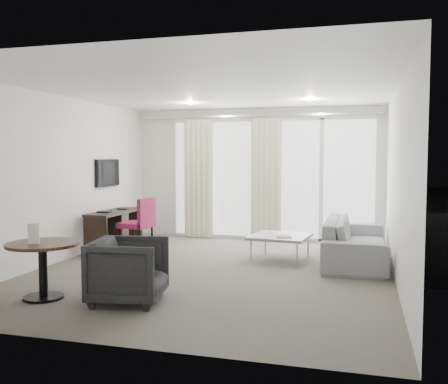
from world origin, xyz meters
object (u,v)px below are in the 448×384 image
(desk_chair, at_px, (136,225))
(sofa, at_px, (356,240))
(rattan_chair_a, at_px, (308,211))
(desk, at_px, (115,230))
(round_table, at_px, (43,271))
(rattan_chair_b, at_px, (372,211))
(tub_armchair, at_px, (129,271))
(coffee_table, at_px, (280,247))

(desk_chair, distance_m, sofa, 3.64)
(sofa, xyz_separation_m, rattan_chair_a, (-1.07, 3.21, 0.10))
(desk, xyz_separation_m, round_table, (0.72, -3.11, -0.01))
(rattan_chair_a, relative_size, rattan_chair_b, 0.96)
(desk_chair, xyz_separation_m, tub_armchair, (1.19, -2.68, -0.11))
(coffee_table, bearing_deg, sofa, 7.84)
(coffee_table, distance_m, rattan_chair_b, 3.87)
(desk, height_order, rattan_chair_b, rattan_chair_b)
(tub_armchair, bearing_deg, rattan_chair_b, -33.11)
(desk_chair, distance_m, rattan_chair_a, 4.30)
(tub_armchair, bearing_deg, rattan_chair_a, -22.21)
(rattan_chair_a, bearing_deg, desk, -152.75)
(coffee_table, height_order, sofa, sofa)
(desk_chair, bearing_deg, sofa, 11.89)
(round_table, bearing_deg, desk_chair, 93.32)
(round_table, height_order, sofa, sofa)
(sofa, bearing_deg, rattan_chair_b, -5.27)
(desk, relative_size, tub_armchair, 1.80)
(desk, distance_m, desk_chair, 0.65)
(coffee_table, bearing_deg, round_table, -128.40)
(desk, height_order, desk_chair, desk_chair)
(tub_armchair, relative_size, coffee_table, 0.90)
(round_table, relative_size, coffee_table, 0.92)
(desk, relative_size, sofa, 0.62)
(coffee_table, distance_m, rattan_chair_a, 3.38)
(round_table, height_order, coffee_table, round_table)
(desk, xyz_separation_m, coffee_table, (3.02, -0.21, -0.14))
(coffee_table, bearing_deg, desk, 176.04)
(desk, height_order, sofa, sofa)
(desk_chair, relative_size, rattan_chair_b, 1.04)
(desk_chair, height_order, rattan_chair_a, desk_chair)
(coffee_table, distance_m, sofa, 1.18)
(desk, bearing_deg, tub_armchair, -59.69)
(desk, height_order, coffee_table, desk)
(sofa, xyz_separation_m, rattan_chair_b, (0.31, 3.41, 0.12))
(desk, bearing_deg, rattan_chair_b, 36.80)
(round_table, height_order, rattan_chair_a, rattan_chair_a)
(desk_chair, height_order, rattan_chair_b, desk_chair)
(tub_armchair, height_order, rattan_chair_a, rattan_chair_a)
(desk, bearing_deg, coffee_table, -3.96)
(desk, height_order, round_table, desk)
(desk, bearing_deg, round_table, -76.94)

